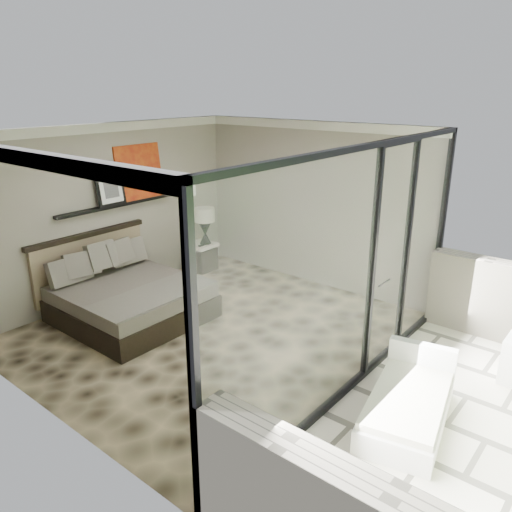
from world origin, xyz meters
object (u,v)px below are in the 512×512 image
Objects in this scene: table_lamp at (205,221)px; nightstand at (202,257)px; bed at (127,296)px; lounger at (408,405)px.

nightstand is at bearing -134.48° from table_lamp.
nightstand is 0.71× the size of table_lamp.
table_lamp reaches higher than bed.
table_lamp is 0.43× the size of lounger.
nightstand is 0.72m from table_lamp.
table_lamp is (-0.53, 2.22, 0.63)m from bed.
bed is 1.25× the size of lounger.
lounger is (4.91, -1.85, -0.06)m from nightstand.
table_lamp is at bearing 37.43° from nightstand.
table_lamp is at bearing 146.89° from lounger.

